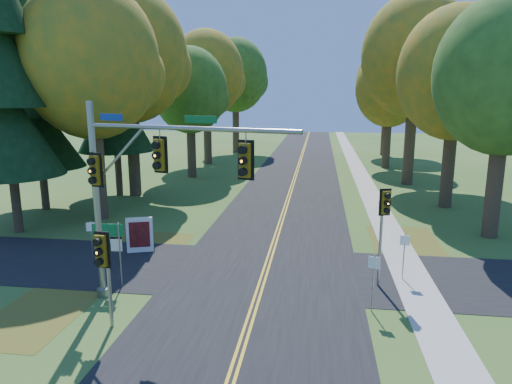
# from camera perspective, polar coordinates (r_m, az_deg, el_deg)

# --- Properties ---
(ground) EXTENTS (160.00, 160.00, 0.00)m
(ground) POSITION_cam_1_polar(r_m,az_deg,el_deg) (18.43, 0.42, -12.22)
(ground) COLOR #2F561E
(ground) RESTS_ON ground
(road_main) EXTENTS (8.00, 160.00, 0.02)m
(road_main) POSITION_cam_1_polar(r_m,az_deg,el_deg) (18.42, 0.42, -12.19)
(road_main) COLOR black
(road_main) RESTS_ON ground
(road_cross) EXTENTS (60.00, 6.00, 0.02)m
(road_cross) POSITION_cam_1_polar(r_m,az_deg,el_deg) (20.25, 1.17, -9.89)
(road_cross) COLOR black
(road_cross) RESTS_ON ground
(centerline_left) EXTENTS (0.10, 160.00, 0.01)m
(centerline_left) POSITION_cam_1_polar(r_m,az_deg,el_deg) (18.43, 0.11, -12.13)
(centerline_left) COLOR gold
(centerline_left) RESTS_ON road_main
(centerline_right) EXTENTS (0.10, 160.00, 0.01)m
(centerline_right) POSITION_cam_1_polar(r_m,az_deg,el_deg) (18.40, 0.74, -12.17)
(centerline_right) COLOR gold
(centerline_right) RESTS_ON road_main
(sidewalk_east) EXTENTS (1.60, 160.00, 0.06)m
(sidewalk_east) POSITION_cam_1_polar(r_m,az_deg,el_deg) (18.72, 20.08, -12.49)
(sidewalk_east) COLOR #9E998E
(sidewalk_east) RESTS_ON ground
(leaf_patch_w_near) EXTENTS (4.00, 6.00, 0.00)m
(leaf_patch_w_near) POSITION_cam_1_polar(r_m,az_deg,el_deg) (23.65, -14.19, -7.00)
(leaf_patch_w_near) COLOR brown
(leaf_patch_w_near) RESTS_ON ground
(leaf_patch_e) EXTENTS (3.50, 8.00, 0.00)m
(leaf_patch_e) POSITION_cam_1_polar(r_m,az_deg,el_deg) (24.33, 18.58, -6.73)
(leaf_patch_e) COLOR brown
(leaf_patch_e) RESTS_ON ground
(leaf_patch_w_far) EXTENTS (3.00, 5.00, 0.00)m
(leaf_patch_w_far) POSITION_cam_1_polar(r_m,az_deg,el_deg) (18.37, -25.57, -13.53)
(leaf_patch_w_far) COLOR brown
(leaf_patch_w_far) RESTS_ON ground
(tree_w_a) EXTENTS (8.00, 8.00, 14.15)m
(tree_w_a) POSITION_cam_1_polar(r_m,az_deg,el_deg) (29.31, -19.81, 15.09)
(tree_w_a) COLOR #38281C
(tree_w_a) RESTS_ON ground
(tree_e_a) EXTENTS (7.20, 7.20, 12.73)m
(tree_e_a) POSITION_cam_1_polar(r_m,az_deg,el_deg) (27.12, 28.92, 12.61)
(tree_e_a) COLOR #38281C
(tree_e_a) RESTS_ON ground
(tree_w_b) EXTENTS (8.60, 8.60, 15.38)m
(tree_w_b) POSITION_cam_1_polar(r_m,az_deg,el_deg) (35.87, -15.53, 16.08)
(tree_w_b) COLOR #38281C
(tree_w_b) RESTS_ON ground
(tree_e_b) EXTENTS (7.60, 7.60, 13.33)m
(tree_e_b) POSITION_cam_1_polar(r_m,az_deg,el_deg) (33.44, 23.83, 13.31)
(tree_e_b) COLOR #38281C
(tree_e_b) RESTS_ON ground
(tree_w_c) EXTENTS (6.80, 6.80, 11.91)m
(tree_w_c) POSITION_cam_1_polar(r_m,az_deg,el_deg) (42.77, -8.17, 12.41)
(tree_w_c) COLOR #38281C
(tree_w_c) RESTS_ON ground
(tree_e_c) EXTENTS (8.80, 8.80, 15.79)m
(tree_e_c) POSITION_cam_1_polar(r_m,az_deg,el_deg) (41.19, 19.42, 15.67)
(tree_e_c) COLOR #38281C
(tree_e_c) RESTS_ON ground
(tree_w_d) EXTENTS (8.20, 8.20, 14.56)m
(tree_w_d) POSITION_cam_1_polar(r_m,az_deg,el_deg) (51.39, -6.13, 14.42)
(tree_w_d) COLOR #38281C
(tree_w_d) RESTS_ON ground
(tree_e_d) EXTENTS (7.00, 7.00, 12.32)m
(tree_e_d) POSITION_cam_1_polar(r_m,az_deg,el_deg) (50.04, 16.45, 12.31)
(tree_e_d) COLOR #38281C
(tree_e_d) RESTS_ON ground
(tree_w_e) EXTENTS (8.40, 8.40, 14.97)m
(tree_w_e) POSITION_cam_1_polar(r_m,az_deg,el_deg) (61.80, -2.51, 14.33)
(tree_w_e) COLOR #38281C
(tree_w_e) RESTS_ON ground
(tree_e_e) EXTENTS (7.80, 7.80, 13.74)m
(tree_e_e) POSITION_cam_1_polar(r_m,az_deg,el_deg) (60.83, 16.19, 13.09)
(tree_e_e) COLOR #38281C
(tree_e_e) RESTS_ON ground
(pine_a) EXTENTS (5.60, 5.60, 19.48)m
(pine_a) POSITION_cam_1_polar(r_m,az_deg,el_deg) (28.19, -29.31, 13.82)
(pine_a) COLOR #38281C
(pine_a) RESTS_ON ground
(pine_b) EXTENTS (5.60, 5.60, 17.31)m
(pine_b) POSITION_cam_1_polar(r_m,az_deg,el_deg) (33.11, -25.99, 11.87)
(pine_b) COLOR #38281C
(pine_b) RESTS_ON ground
(pine_c) EXTENTS (5.60, 5.60, 20.56)m
(pine_c) POSITION_cam_1_polar(r_m,az_deg,el_deg) (36.08, -17.58, 14.86)
(pine_c) COLOR #38281C
(pine_c) RESTS_ON ground
(traffic_mast) EXTENTS (7.83, 2.50, 7.37)m
(traffic_mast) POSITION_cam_1_polar(r_m,az_deg,el_deg) (16.25, -14.51, 1.61)
(traffic_mast) COLOR gray
(traffic_mast) RESTS_ON ground
(east_signal_pole) EXTENTS (0.46, 0.54, 4.06)m
(east_signal_pole) POSITION_cam_1_polar(r_m,az_deg,el_deg) (18.38, 15.71, -2.57)
(east_signal_pole) COLOR gray
(east_signal_pole) RESTS_ON ground
(ped_signal_pole) EXTENTS (0.53, 0.62, 3.37)m
(ped_signal_pole) POSITION_cam_1_polar(r_m,az_deg,el_deg) (15.44, -18.54, -7.76)
(ped_signal_pole) COLOR #919299
(ped_signal_pole) RESTS_ON ground
(route_sign_cluster) EXTENTS (1.25, 0.16, 2.69)m
(route_sign_cluster) POSITION_cam_1_polar(r_m,az_deg,el_deg) (19.04, -17.97, -5.92)
(route_sign_cluster) COLOR gray
(route_sign_cluster) RESTS_ON ground
(info_kiosk) EXTENTS (1.26, 0.56, 1.75)m
(info_kiosk) POSITION_cam_1_polar(r_m,az_deg,el_deg) (23.06, -14.33, -5.24)
(info_kiosk) COLOR white
(info_kiosk) RESTS_ON ground
(reg_sign_e_north) EXTENTS (0.38, 0.07, 2.01)m
(reg_sign_e_north) POSITION_cam_1_polar(r_m,az_deg,el_deg) (19.86, 18.05, -6.75)
(reg_sign_e_north) COLOR gray
(reg_sign_e_north) RESTS_ON ground
(reg_sign_e_south) EXTENTS (0.40, 0.12, 2.13)m
(reg_sign_e_south) POSITION_cam_1_polar(r_m,az_deg,el_deg) (16.75, 14.47, -9.76)
(reg_sign_e_south) COLOR gray
(reg_sign_e_south) RESTS_ON ground
(reg_sign_w) EXTENTS (0.36, 0.16, 2.00)m
(reg_sign_w) POSITION_cam_1_polar(r_m,az_deg,el_deg) (22.13, -19.92, -4.99)
(reg_sign_w) COLOR gray
(reg_sign_w) RESTS_ON ground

